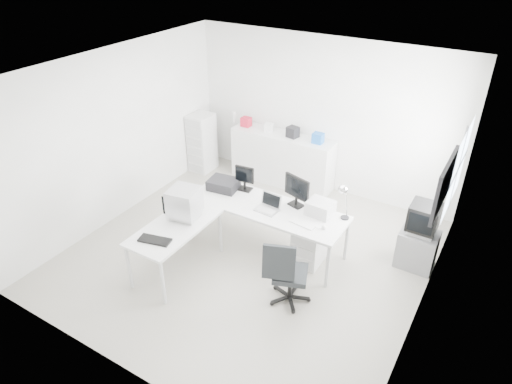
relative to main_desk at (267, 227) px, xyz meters
The scene contains 30 objects.
floor 0.49m from the main_desk, 116.53° to the right, with size 5.00×5.00×0.01m, color beige.
ceiling 2.45m from the main_desk, 116.53° to the right, with size 5.00×5.00×0.01m, color white.
back_wall 2.44m from the main_desk, 93.68° to the left, with size 5.00×0.02×2.80m, color silver.
left_wall 2.85m from the main_desk, behind, with size 0.02×5.00×2.80m, color silver.
right_wall 2.59m from the main_desk, ahead, with size 0.02×5.00×2.80m, color silver.
window 2.79m from the main_desk, 21.37° to the left, with size 0.02×1.20×1.10m, color white, non-canonical shape.
wall_picture 2.79m from the main_desk, ahead, with size 0.04×0.90×0.60m, color black, non-canonical shape.
main_desk is the anchor object (origin of this frame).
side_desk 1.39m from the main_desk, 127.69° to the right, with size 0.70×1.40×0.75m, color silver, non-canonical shape.
drawer_pedestal 0.71m from the main_desk, ahead, with size 0.40×0.50×0.60m, color silver.
inkjet_printer 0.97m from the main_desk, behind, with size 0.45×0.35×0.16m, color black.
lcd_monitor_small 0.83m from the main_desk, 155.56° to the left, with size 0.31×0.18×0.39m, color black, non-canonical shape.
lcd_monitor_large 0.74m from the main_desk, 35.54° to the left, with size 0.45×0.18×0.46m, color black, non-canonical shape.
laptop 0.50m from the main_desk, 63.43° to the right, with size 0.33×0.34×0.22m, color #B7B7BA, non-canonical shape.
white_keyboard 0.77m from the main_desk, 12.99° to the right, with size 0.37×0.12×0.02m, color silver.
white_mouse 1.04m from the main_desk, ahead, with size 0.06×0.06×0.06m, color silver.
laser_printer 0.92m from the main_desk, 16.35° to the left, with size 0.36×0.31×0.21m, color #B7B7B7.
desk_lamp 1.29m from the main_desk, 15.26° to the left, with size 0.15×0.15×0.45m, color silver, non-canonical shape.
crt_monitor 1.35m from the main_desk, 135.00° to the right, with size 0.42×0.42×0.48m, color #B7B7BA, non-canonical shape.
black_keyboard 1.77m from the main_desk, 119.54° to the right, with size 0.43×0.17×0.03m, color black.
office_chair 1.18m from the main_desk, 45.08° to the right, with size 0.57×0.57×0.98m, color #282B2D, non-canonical shape.
tv_cabinet 2.21m from the main_desk, 20.12° to the left, with size 0.53×0.43×0.58m, color slate.
crt_tv 2.25m from the main_desk, 20.12° to the left, with size 0.50×0.48×0.45m, color black, non-canonical shape.
sideboard 2.11m from the main_desk, 112.05° to the left, with size 1.99×0.50×0.99m, color silver.
clutter_box_a 2.62m from the main_desk, 129.15° to the left, with size 0.18×0.16×0.18m, color red.
clutter_box_b 2.34m from the main_desk, 119.18° to the left, with size 0.15×0.13×0.15m, color silver.
clutter_box_c 2.16m from the main_desk, 106.84° to the left, with size 0.20×0.18×0.20m, color black.
clutter_box_d 2.08m from the main_desk, 92.68° to the left, with size 0.18×0.16×0.18m, color blue.
clutter_bottle 2.84m from the main_desk, 133.48° to the left, with size 0.07×0.07×0.22m, color silver.
filing_cabinet 2.92m from the main_desk, 146.38° to the left, with size 0.41×0.49×1.17m, color silver.
Camera 1 is at (2.94, -4.67, 4.38)m, focal length 32.00 mm.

